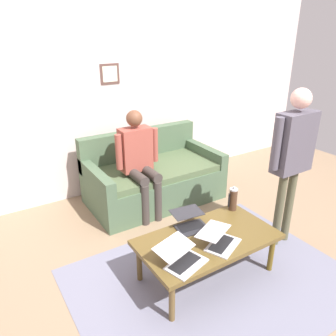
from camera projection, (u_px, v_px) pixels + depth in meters
name	position (u px, v px, depth m)	size (l,w,h in m)	color
ground_plane	(212.00, 268.00, 3.20)	(7.68, 7.68, 0.00)	#8F7459
area_rug	(212.00, 280.00, 3.04)	(2.45, 1.85, 0.01)	slate
back_wall	(112.00, 92.00, 4.38)	(7.04, 0.11, 2.70)	beige
couch	(153.00, 178.00, 4.40)	(1.70, 0.94, 0.88)	#496045
coffee_table	(208.00, 241.00, 2.97)	(1.26, 0.69, 0.42)	brown
laptop_left	(219.00, 240.00, 2.85)	(0.42, 0.41, 0.12)	silver
laptop_center	(190.00, 222.00, 3.11)	(0.33, 0.35, 0.12)	#28282D
laptop_right	(182.00, 258.00, 2.63)	(0.41, 0.41, 0.14)	silver
french_press	(233.00, 199.00, 3.37)	(0.10, 0.08, 0.27)	#4C3323
person_standing	(293.00, 150.00, 3.20)	(0.58, 0.19, 1.65)	brown
person_seated	(139.00, 158.00, 3.90)	(0.55, 0.51, 1.28)	#3D3631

